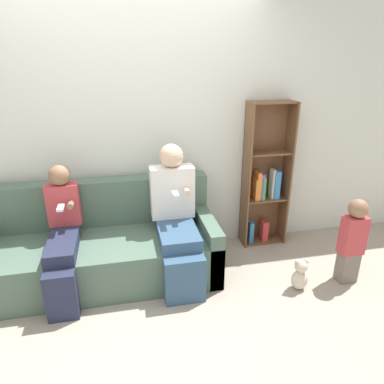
{
  "coord_description": "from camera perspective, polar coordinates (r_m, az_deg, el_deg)",
  "views": [
    {
      "loc": [
        -0.1,
        -2.33,
        1.91
      ],
      "look_at": [
        0.52,
        0.56,
        0.76
      ],
      "focal_mm": 32.0,
      "sensor_mm": 36.0,
      "label": 1
    }
  ],
  "objects": [
    {
      "name": "ground_plane",
      "position": [
        3.01,
        -7.82,
        -18.26
      ],
      "size": [
        14.0,
        14.0,
        0.0
      ],
      "primitive_type": "plane",
      "color": "#9E9384"
    },
    {
      "name": "back_wall",
      "position": [
        3.35,
        -10.3,
        10.09
      ],
      "size": [
        10.0,
        0.06,
        2.55
      ],
      "color": "silver",
      "rests_on": "ground_plane"
    },
    {
      "name": "couch",
      "position": [
        3.29,
        -14.68,
        -9.03
      ],
      "size": [
        2.07,
        0.84,
        0.85
      ],
      "color": "#4C6656",
      "rests_on": "ground_plane"
    },
    {
      "name": "adult_seated",
      "position": [
        3.05,
        -2.7,
        -3.68
      ],
      "size": [
        0.4,
        0.77,
        1.21
      ],
      "color": "#335170",
      "rests_on": "ground_plane"
    },
    {
      "name": "child_seated",
      "position": [
        3.07,
        -20.8,
        -6.62
      ],
      "size": [
        0.28,
        0.78,
        1.07
      ],
      "color": "#232842",
      "rests_on": "ground_plane"
    },
    {
      "name": "toddler_standing",
      "position": [
        3.35,
        25.16,
        -7.09
      ],
      "size": [
        0.21,
        0.17,
        0.81
      ],
      "color": "#70665B",
      "rests_on": "ground_plane"
    },
    {
      "name": "bookshelf",
      "position": [
        3.69,
        11.96,
        1.7
      ],
      "size": [
        0.47,
        0.22,
        1.53
      ],
      "color": "brown",
      "rests_on": "ground_plane"
    },
    {
      "name": "teddy_bear",
      "position": [
        3.23,
        17.55,
        -13.06
      ],
      "size": [
        0.15,
        0.12,
        0.3
      ],
      "color": "beige",
      "rests_on": "ground_plane"
    }
  ]
}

